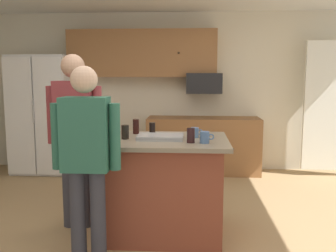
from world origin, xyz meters
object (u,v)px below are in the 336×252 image
Objects in this scene: kitchen_island at (166,186)px; mug_ceramic_white at (195,133)px; glass_short_whisky at (125,132)px; microwave_over_range at (204,83)px; glass_stout_tall at (136,126)px; refrigerator at (43,114)px; mug_blue_stoneware at (205,137)px; person_guest_left at (86,153)px; person_guest_by_door at (75,128)px; glass_pilsner at (152,129)px; serving_tray at (161,137)px; glass_dark_ale at (191,135)px.

mug_ceramic_white reaches higher than kitchen_island.
glass_short_whisky reaches higher than mug_ceramic_white.
glass_stout_tall is (-0.77, -2.15, -0.41)m from microwave_over_range.
refrigerator is at bearing 137.64° from mug_ceramic_white.
kitchen_island is at bearing 149.55° from mug_blue_stoneware.
refrigerator is 3.33m from person_guest_left.
mug_ceramic_white is 0.91× the size of glass_short_whisky.
person_guest_by_door is at bearing 67.58° from person_guest_left.
serving_tray is (0.11, -0.24, -0.04)m from glass_pilsner.
microwave_over_range is 2.32m from glass_stout_tall.
kitchen_island is 0.63m from glass_dark_ale.
kitchen_island is 1.10m from person_guest_by_door.
person_guest_left is 12.27× the size of glass_dark_ale.
microwave_over_range is at bearing 70.16° from glass_stout_tall.
mug_ceramic_white is at bearing 16.86° from kitchen_island.
glass_dark_ale is at bearing -46.31° from refrigerator.
glass_stout_tall is at bearing -109.84° from microwave_over_range.
kitchen_island is at bearing 6.28° from glass_short_whisky.
person_guest_by_door is 1.23m from glass_dark_ale.
refrigerator is 3.15m from serving_tray.
refrigerator is at bearing 126.89° from glass_short_whisky.
microwave_over_range reaches higher than glass_pilsner.
glass_stout_tall is at bearing 161.96° from mug_ceramic_white.
person_guest_by_door reaches higher than mug_ceramic_white.
person_guest_by_door is at bearing 163.53° from glass_short_whisky.
glass_stout_tall is at bearing 144.53° from mug_blue_stoneware.
serving_tray is (-0.49, -2.46, -0.46)m from microwave_over_range.
serving_tray is (-0.29, 0.18, -0.05)m from glass_dark_ale.
person_guest_left is (0.33, -0.75, -0.09)m from person_guest_by_door.
person_guest_left reaches higher than mug_ceramic_white.
person_guest_by_door is (-0.94, 0.12, 0.55)m from kitchen_island.
glass_pilsner is at bearing -104.96° from microwave_over_range.
serving_tray is at bearing -161.28° from mug_ceramic_white.
kitchen_island is 7.80× the size of glass_stout_tall.
glass_stout_tall reaches higher than mug_ceramic_white.
glass_dark_ale is at bearing 174.09° from mug_blue_stoneware.
serving_tray is (-0.33, -0.11, -0.03)m from mug_ceramic_white.
person_guest_left is at bearing -153.18° from glass_dark_ale.
kitchen_island is at bearing -46.93° from refrigerator.
mug_ceramic_white is at bearing -42.36° from refrigerator.
glass_dark_ale and glass_short_whisky have the same top height.
kitchen_island is 8.91× the size of glass_dark_ale.
person_guest_left reaches higher than glass_short_whisky.
glass_pilsner is 0.30× the size of serving_tray.
mug_blue_stoneware is at bearing -30.45° from kitchen_island.
glass_stout_tall is (-0.62, 0.20, 0.03)m from mug_ceramic_white.
person_guest_by_door is 1.08× the size of person_guest_left.
glass_dark_ale is 0.31× the size of serving_tray.
glass_short_whisky reaches higher than kitchen_island.
microwave_over_range reaches higher than glass_dark_ale.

